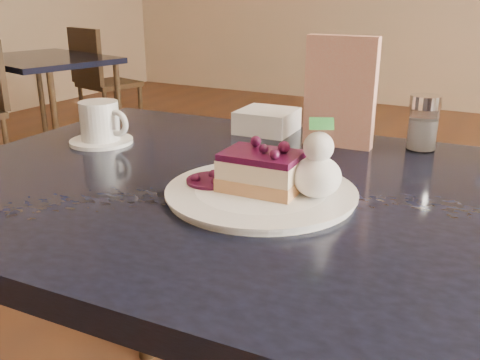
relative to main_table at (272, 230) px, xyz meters
The scene contains 10 objects.
main_table is the anchor object (origin of this frame).
dessert_plate 0.10m from the main_table, 87.32° to the right, with size 0.29×0.29×0.01m, color white.
cheesecake_slice 0.13m from the main_table, 87.32° to the right, with size 0.13×0.09×0.06m.
whipped_cream 0.16m from the main_table, 22.52° to the right, with size 0.07×0.07×0.07m.
berry_sauce 0.14m from the main_table, 144.42° to the right, with size 0.08×0.08×0.01m, color #390625.
coffee_set 0.46m from the main_table, behind, with size 0.14×0.13×0.09m.
menu_card 0.35m from the main_table, 87.62° to the left, with size 0.14×0.03×0.23m, color beige.
sugar_shaker 0.41m from the main_table, 63.09° to the left, with size 0.06×0.06×0.11m.
napkin_stack 0.38m from the main_table, 117.50° to the left, with size 0.12×0.12×0.05m, color white.
bg_table_far_left 3.08m from the main_table, 144.99° to the left, with size 1.03×1.61×1.07m.
Camera 1 is at (0.21, -0.32, 1.08)m, focal length 40.00 mm.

